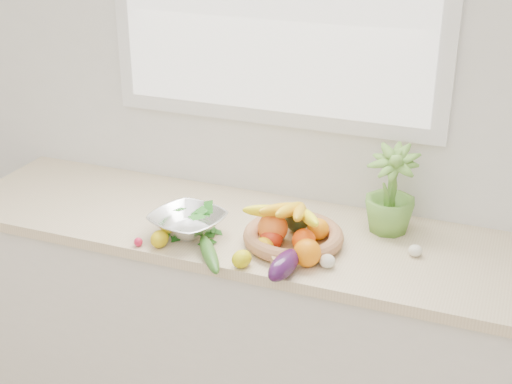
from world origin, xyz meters
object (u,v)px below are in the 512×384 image
at_px(apple, 272,238).
at_px(eggplant, 284,265).
at_px(cucumber, 209,254).
at_px(potted_herb, 391,191).
at_px(fruit_basket, 292,231).
at_px(colander_with_spinach, 188,219).

height_order(apple, eggplant, apple).
bearing_deg(cucumber, potted_herb, 40.51).
distance_m(cucumber, fruit_basket, 0.30).
relative_size(cucumber, potted_herb, 0.79).
bearing_deg(colander_with_spinach, cucumber, -42.95).
xyz_separation_m(apple, fruit_basket, (0.05, 0.06, 0.01)).
xyz_separation_m(cucumber, fruit_basket, (0.22, 0.21, 0.03)).
relative_size(fruit_basket, colander_with_spinach, 1.25).
bearing_deg(apple, eggplant, -56.80).
xyz_separation_m(apple, eggplant, (0.10, -0.15, -0.00)).
relative_size(apple, cucumber, 0.31).
bearing_deg(eggplant, cucumber, 180.00).
relative_size(apple, eggplant, 0.42).
xyz_separation_m(cucumber, colander_with_spinach, (-0.15, 0.14, 0.04)).
distance_m(apple, fruit_basket, 0.08).
height_order(apple, colander_with_spinach, colander_with_spinach).
distance_m(apple, cucumber, 0.22).
xyz_separation_m(potted_herb, fruit_basket, (-0.29, -0.22, -0.10)).
bearing_deg(cucumber, apple, 42.18).
xyz_separation_m(eggplant, fruit_basket, (-0.04, 0.21, 0.01)).
xyz_separation_m(eggplant, potted_herb, (0.24, 0.43, 0.12)).
bearing_deg(cucumber, colander_with_spinach, 137.05).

